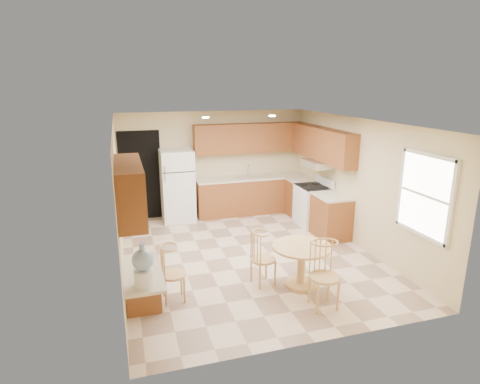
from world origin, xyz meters
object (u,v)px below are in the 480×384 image
object	(u,v)px
dining_table	(302,260)
chair_desk	(174,270)
chair_table_b	(328,272)
water_crock	(143,267)
stove	(313,205)
refrigerator	(177,186)
chair_table_a	(265,255)

from	to	relation	value
dining_table	chair_desk	world-z (taller)	chair_desk
dining_table	chair_table_b	size ratio (longest dim) A/B	0.95
water_crock	dining_table	bearing A→B (deg)	16.73
stove	dining_table	xyz separation A→B (m)	(-1.48, -2.55, -0.02)
stove	water_crock	world-z (taller)	water_crock
refrigerator	chair_desk	world-z (taller)	refrigerator
refrigerator	chair_table_b	world-z (taller)	refrigerator
refrigerator	dining_table	world-z (taller)	refrigerator
chair_table_a	water_crock	world-z (taller)	water_crock
water_crock	refrigerator	bearing A→B (deg)	76.87
dining_table	chair_desk	size ratio (longest dim) A/B	1.09
refrigerator	dining_table	bearing A→B (deg)	-69.65
dining_table	chair_table_b	bearing A→B (deg)	-86.15
chair_desk	water_crock	distance (m)	1.06
refrigerator	dining_table	distance (m)	4.03
chair_table_a	water_crock	size ratio (longest dim) A/B	1.64
stove	chair_table_b	distance (m)	3.59
chair_table_b	water_crock	distance (m)	2.53
dining_table	chair_table_b	distance (m)	0.76
chair_table_b	water_crock	world-z (taller)	water_crock
chair_table_a	chair_table_b	size ratio (longest dim) A/B	0.91
chair_desk	water_crock	bearing A→B (deg)	-29.85
dining_table	water_crock	distance (m)	2.62
stove	chair_table_a	distance (m)	3.13
chair_table_b	dining_table	bearing A→B (deg)	-81.89
chair_desk	refrigerator	bearing A→B (deg)	169.67
stove	chair_desk	xyz separation A→B (m)	(-3.47, -2.46, 0.05)
chair_table_b	chair_desk	xyz separation A→B (m)	(-2.05, 0.83, -0.08)
refrigerator	chair_table_b	bearing A→B (deg)	-72.21
chair_table_a	chair_table_b	world-z (taller)	chair_table_b
stove	refrigerator	bearing A→B (deg)	157.01
refrigerator	chair_desk	bearing A→B (deg)	-99.25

